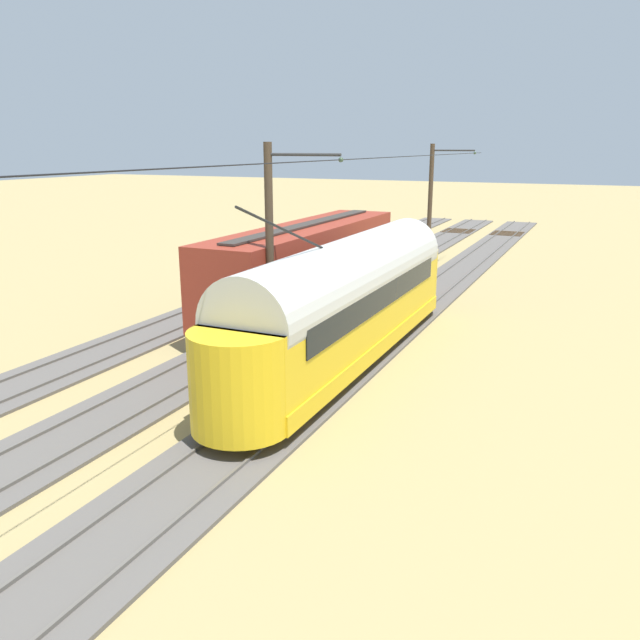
% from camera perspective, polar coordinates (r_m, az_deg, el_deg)
% --- Properties ---
extents(ground_plane, '(220.00, 220.00, 0.00)m').
position_cam_1_polar(ground_plane, '(28.62, -1.28, 0.59)').
color(ground_plane, '#9E8956').
extents(track_streetcar_siding, '(2.80, 80.00, 0.18)m').
position_cam_1_polar(track_streetcar_siding, '(27.40, 6.89, -0.07)').
color(track_streetcar_siding, '#56514C').
rests_on(track_streetcar_siding, ground).
extents(track_adjacent_siding, '(2.80, 80.00, 0.18)m').
position_cam_1_polar(track_adjacent_siding, '(28.88, -1.01, 0.84)').
color(track_adjacent_siding, '#56514C').
rests_on(track_adjacent_siding, ground).
extents(track_third_siding, '(2.80, 80.00, 0.18)m').
position_cam_1_polar(track_third_siding, '(30.85, -8.02, 1.64)').
color(track_third_siding, '#56514C').
rests_on(track_third_siding, ground).
extents(vintage_streetcar, '(2.65, 16.60, 5.79)m').
position_cam_1_polar(vintage_streetcar, '(21.71, 2.51, 1.93)').
color(vintage_streetcar, gold).
rests_on(vintage_streetcar, ground).
extents(boxcar_adjacent, '(2.96, 14.43, 3.85)m').
position_cam_1_polar(boxcar_adjacent, '(28.25, -1.21, 4.90)').
color(boxcar_adjacent, maroon).
rests_on(boxcar_adjacent, ground).
extents(catenary_pole_foreground, '(2.82, 0.28, 7.43)m').
position_cam_1_polar(catenary_pole_foreground, '(41.20, 9.95, 10.38)').
color(catenary_pole_foreground, '#423323').
rests_on(catenary_pole_foreground, ground).
extents(catenary_pole_mid_near, '(2.82, 0.28, 7.43)m').
position_cam_1_polar(catenary_pole_mid_near, '(21.83, -4.36, 6.31)').
color(catenary_pole_mid_near, '#423323').
rests_on(catenary_pole_mid_near, ground).
extents(overhead_wire_run, '(2.62, 66.52, 0.18)m').
position_cam_1_polar(overhead_wire_run, '(12.17, -16.59, 12.77)').
color(overhead_wire_run, black).
rests_on(overhead_wire_run, ground).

